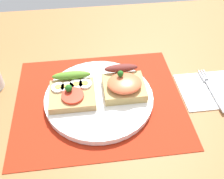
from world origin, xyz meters
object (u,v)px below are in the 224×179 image
(napkin, at_px, (210,90))
(fork, at_px, (211,88))
(sandwich_egg_tomato, at_px, (72,92))
(plate, at_px, (99,98))
(sandwich_salmon, at_px, (124,84))

(napkin, distance_m, fork, 0.01)
(sandwich_egg_tomato, bearing_deg, fork, -1.29)
(fork, bearing_deg, sandwich_egg_tomato, 178.71)
(plate, distance_m, sandwich_salmon, 0.06)
(fork, bearing_deg, napkin, -112.79)
(sandwich_egg_tomato, distance_m, sandwich_salmon, 0.12)
(sandwich_egg_tomato, relative_size, sandwich_salmon, 1.05)
(napkin, bearing_deg, sandwich_egg_tomato, 178.33)
(sandwich_salmon, bearing_deg, fork, -3.08)
(plate, relative_size, sandwich_egg_tomato, 2.37)
(sandwich_egg_tomato, bearing_deg, napkin, -1.67)
(plate, xyz_separation_m, sandwich_egg_tomato, (-0.06, 0.01, 0.02))
(sandwich_salmon, xyz_separation_m, fork, (0.21, -0.01, -0.03))
(sandwich_salmon, relative_size, napkin, 0.68)
(sandwich_egg_tomato, xyz_separation_m, fork, (0.32, -0.01, -0.02))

